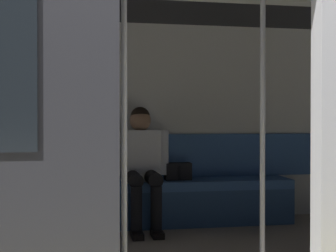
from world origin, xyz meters
The scene contains 7 objects.
train_car centered at (0.08, -1.14, 1.44)m, with size 6.40×2.59×2.17m.
bench_seat centered at (0.00, -2.08, 0.34)m, with size 2.66×0.44×0.45m.
person_seated centered at (0.19, -2.03, 0.67)m, with size 0.55×0.68×1.18m.
handbag centered at (-0.18, -2.12, 0.53)m, with size 0.26×0.15×0.17m.
book centered at (0.54, -2.15, 0.46)m, with size 0.15×0.22×0.03m, color #33723F.
grab_pole_door centered at (0.47, -0.46, 1.02)m, with size 0.04×0.04×2.03m, color silver.
grab_pole_far centered at (-0.47, -0.60, 1.02)m, with size 0.04×0.04×2.03m, color silver.
Camera 1 is at (0.66, 2.26, 1.04)m, focal length 47.89 mm.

